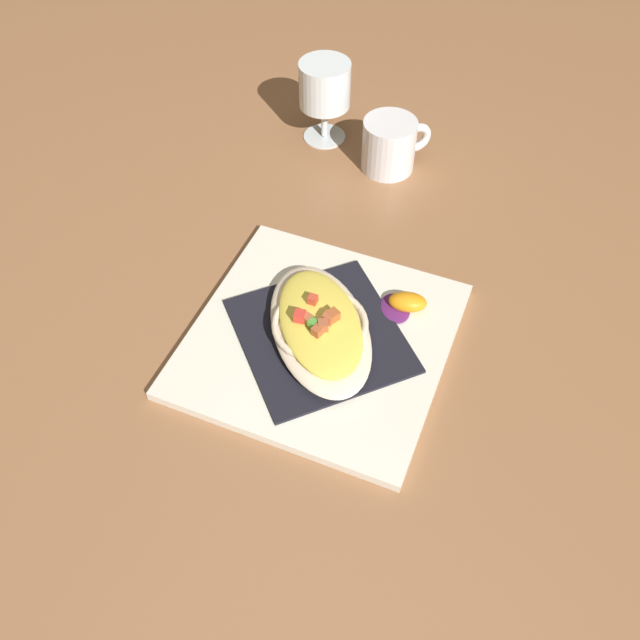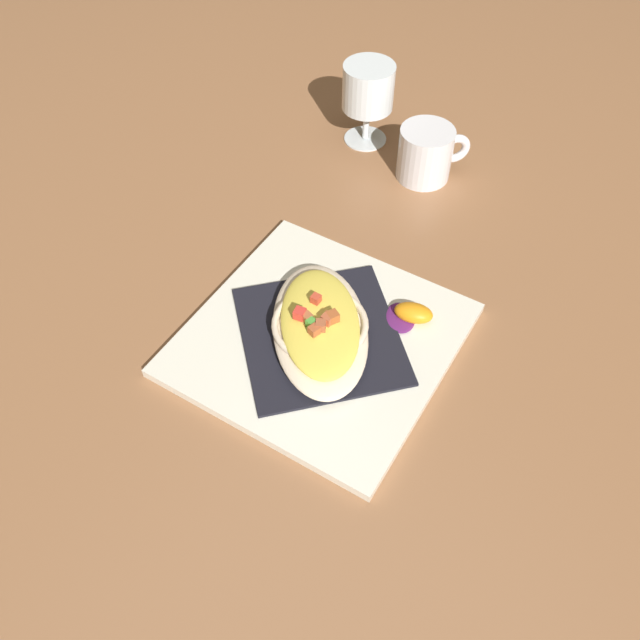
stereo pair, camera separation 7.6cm
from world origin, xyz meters
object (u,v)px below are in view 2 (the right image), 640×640
(gratin_dish, at_px, (320,326))
(stemmed_glass, at_px, (368,92))
(square_plate, at_px, (320,339))
(orange_garnish, at_px, (410,314))
(coffee_mug, at_px, (426,155))

(gratin_dish, xyz_separation_m, stemmed_glass, (0.36, 0.20, 0.05))
(square_plate, height_order, orange_garnish, orange_garnish)
(square_plate, bearing_deg, coffee_mug, 13.90)
(square_plate, relative_size, coffee_mug, 3.02)
(orange_garnish, distance_m, coffee_mug, 0.29)
(coffee_mug, relative_size, stemmed_glass, 0.78)
(square_plate, bearing_deg, stemmed_glass, 29.89)
(coffee_mug, distance_m, stemmed_glass, 0.13)
(orange_garnish, relative_size, stemmed_glass, 0.54)
(gratin_dish, bearing_deg, square_plate, 8.83)
(square_plate, height_order, stemmed_glass, stemmed_glass)
(orange_garnish, height_order, coffee_mug, coffee_mug)
(coffee_mug, bearing_deg, gratin_dish, -166.10)
(gratin_dish, bearing_deg, orange_garnish, -36.09)
(orange_garnish, bearing_deg, stemmed_glass, 45.34)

